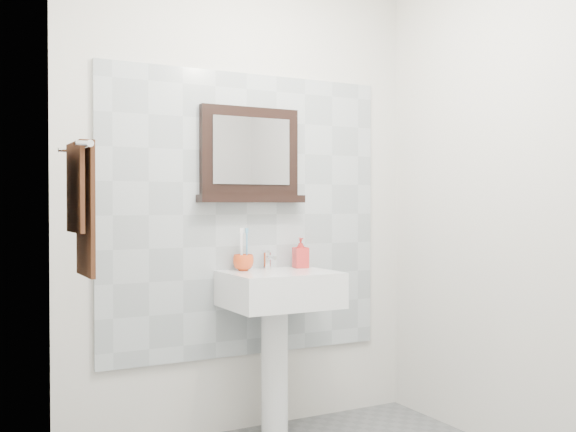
% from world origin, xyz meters
% --- Properties ---
extents(back_wall, '(2.00, 0.01, 2.50)m').
position_xyz_m(back_wall, '(0.00, 1.10, 1.25)').
color(back_wall, silver).
rests_on(back_wall, ground).
extents(left_wall, '(0.01, 2.20, 2.50)m').
position_xyz_m(left_wall, '(-1.00, 0.00, 1.25)').
color(left_wall, silver).
rests_on(left_wall, ground).
extents(right_wall, '(0.01, 2.20, 2.50)m').
position_xyz_m(right_wall, '(1.00, 0.00, 1.25)').
color(right_wall, silver).
rests_on(right_wall, ground).
extents(splashback, '(1.60, 0.02, 1.50)m').
position_xyz_m(splashback, '(0.00, 1.09, 1.15)').
color(splashback, '#A4AEB2').
rests_on(splashback, back_wall).
extents(pedestal_sink, '(0.55, 0.44, 0.96)m').
position_xyz_m(pedestal_sink, '(0.09, 0.87, 0.68)').
color(pedestal_sink, white).
rests_on(pedestal_sink, ground).
extents(toothbrush_cup, '(0.11, 0.11, 0.08)m').
position_xyz_m(toothbrush_cup, '(-0.06, 1.00, 0.90)').
color(toothbrush_cup, '#D94619').
rests_on(toothbrush_cup, pedestal_sink).
extents(toothbrushes, '(0.05, 0.04, 0.21)m').
position_xyz_m(toothbrushes, '(-0.06, 1.00, 0.98)').
color(toothbrushes, white).
rests_on(toothbrushes, toothbrush_cup).
extents(soap_dispenser, '(0.08, 0.09, 0.16)m').
position_xyz_m(soap_dispenser, '(0.28, 0.99, 0.94)').
color(soap_dispenser, red).
rests_on(soap_dispenser, pedestal_sink).
extents(framed_mirror, '(0.59, 0.11, 0.50)m').
position_xyz_m(framed_mirror, '(0.01, 1.06, 1.45)').
color(framed_mirror, black).
rests_on(framed_mirror, back_wall).
extents(towel_bar, '(0.07, 0.40, 0.03)m').
position_xyz_m(towel_bar, '(-0.95, 0.65, 1.44)').
color(towel_bar, silver).
rests_on(towel_bar, left_wall).
extents(hand_towel, '(0.06, 0.30, 0.55)m').
position_xyz_m(hand_towel, '(-0.94, 0.65, 1.23)').
color(hand_towel, '#31190D').
rests_on(hand_towel, towel_bar).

